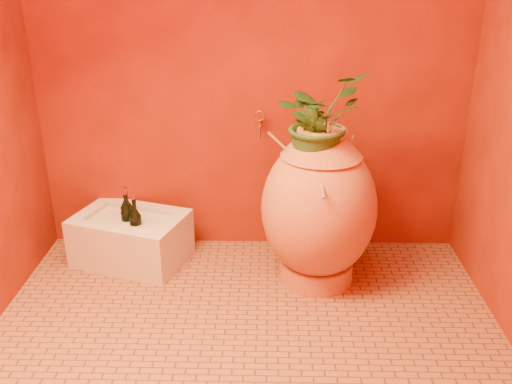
{
  "coord_description": "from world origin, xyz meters",
  "views": [
    {
      "loc": [
        0.1,
        -2.22,
        1.71
      ],
      "look_at": [
        0.04,
        0.35,
        0.62
      ],
      "focal_mm": 40.0,
      "sensor_mm": 36.0,
      "label": 1
    }
  ],
  "objects_px": {
    "amphora": "(319,207)",
    "wine_bottle_b": "(127,217)",
    "wine_bottle_c": "(136,226)",
    "stone_basin": "(131,239)",
    "wall_tap": "(260,123)",
    "wine_bottle_a": "(128,222)"
  },
  "relations": [
    {
      "from": "amphora",
      "to": "wine_bottle_c",
      "type": "bearing_deg",
      "value": 174.23
    },
    {
      "from": "stone_basin",
      "to": "wall_tap",
      "type": "relative_size",
      "value": 4.87
    },
    {
      "from": "wine_bottle_c",
      "to": "wall_tap",
      "type": "distance_m",
      "value": 0.92
    },
    {
      "from": "wall_tap",
      "to": "stone_basin",
      "type": "bearing_deg",
      "value": -166.92
    },
    {
      "from": "wine_bottle_a",
      "to": "wall_tap",
      "type": "height_order",
      "value": "wall_tap"
    },
    {
      "from": "amphora",
      "to": "wine_bottle_c",
      "type": "relative_size",
      "value": 2.98
    },
    {
      "from": "wine_bottle_b",
      "to": "wine_bottle_a",
      "type": "bearing_deg",
      "value": -74.77
    },
    {
      "from": "amphora",
      "to": "wall_tap",
      "type": "relative_size",
      "value": 5.99
    },
    {
      "from": "stone_basin",
      "to": "wall_tap",
      "type": "xyz_separation_m",
      "value": [
        0.75,
        0.17,
        0.66
      ]
    },
    {
      "from": "wine_bottle_a",
      "to": "wine_bottle_c",
      "type": "xyz_separation_m",
      "value": [
        0.06,
        -0.05,
        -0.0
      ]
    },
    {
      "from": "wine_bottle_a",
      "to": "wine_bottle_b",
      "type": "bearing_deg",
      "value": 105.23
    },
    {
      "from": "wine_bottle_b",
      "to": "wine_bottle_c",
      "type": "xyz_separation_m",
      "value": [
        0.07,
        -0.11,
        -0.0
      ]
    },
    {
      "from": "wine_bottle_a",
      "to": "wall_tap",
      "type": "xyz_separation_m",
      "value": [
        0.75,
        0.21,
        0.53
      ]
    },
    {
      "from": "stone_basin",
      "to": "wine_bottle_c",
      "type": "height_order",
      "value": "wine_bottle_c"
    },
    {
      "from": "wine_bottle_a",
      "to": "stone_basin",
      "type": "bearing_deg",
      "value": 89.61
    },
    {
      "from": "wine_bottle_c",
      "to": "wall_tap",
      "type": "xyz_separation_m",
      "value": [
        0.7,
        0.26,
        0.54
      ]
    },
    {
      "from": "stone_basin",
      "to": "wine_bottle_a",
      "type": "relative_size",
      "value": 2.34
    },
    {
      "from": "amphora",
      "to": "wine_bottle_b",
      "type": "height_order",
      "value": "amphora"
    },
    {
      "from": "amphora",
      "to": "wine_bottle_a",
      "type": "bearing_deg",
      "value": 172.1
    },
    {
      "from": "wine_bottle_b",
      "to": "wine_bottle_c",
      "type": "relative_size",
      "value": 1.02
    },
    {
      "from": "amphora",
      "to": "wine_bottle_c",
      "type": "distance_m",
      "value": 1.04
    },
    {
      "from": "wine_bottle_b",
      "to": "stone_basin",
      "type": "bearing_deg",
      "value": -59.01
    }
  ]
}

